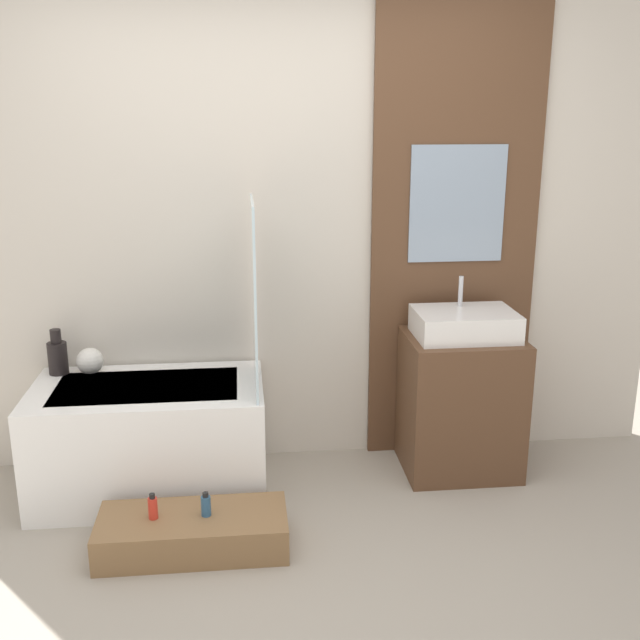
% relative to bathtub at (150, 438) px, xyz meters
% --- Properties ---
extents(ground_plane, '(12.00, 12.00, 0.00)m').
position_rel_bathtub_xyz_m(ground_plane, '(0.67, -1.20, -0.29)').
color(ground_plane, '#A39989').
extents(wall_tiled_back, '(4.20, 0.06, 2.60)m').
position_rel_bathtub_xyz_m(wall_tiled_back, '(0.67, 0.38, 1.01)').
color(wall_tiled_back, beige).
rests_on(wall_tiled_back, ground_plane).
extents(wall_wood_accent, '(0.90, 0.04, 2.60)m').
position_rel_bathtub_xyz_m(wall_wood_accent, '(1.62, 0.33, 1.02)').
color(wall_wood_accent, brown).
rests_on(wall_wood_accent, ground_plane).
extents(bathtub, '(1.14, 0.66, 0.57)m').
position_rel_bathtub_xyz_m(bathtub, '(0.00, 0.00, 0.00)').
color(bathtub, white).
rests_on(bathtub, ground_plane).
extents(glass_shower_screen, '(0.01, 0.53, 0.91)m').
position_rel_bathtub_xyz_m(glass_shower_screen, '(0.54, -0.05, 0.74)').
color(glass_shower_screen, silver).
rests_on(glass_shower_screen, bathtub).
extents(wooden_step_bench, '(0.83, 0.36, 0.16)m').
position_rel_bathtub_xyz_m(wooden_step_bench, '(0.23, -0.57, -0.20)').
color(wooden_step_bench, olive).
rests_on(wooden_step_bench, ground_plane).
extents(vanity_cabinet, '(0.59, 0.48, 0.75)m').
position_rel_bathtub_xyz_m(vanity_cabinet, '(1.62, 0.07, 0.09)').
color(vanity_cabinet, brown).
rests_on(vanity_cabinet, ground_plane).
extents(sink, '(0.51, 0.36, 0.30)m').
position_rel_bathtub_xyz_m(sink, '(1.62, 0.07, 0.53)').
color(sink, white).
rests_on(sink, vanity_cabinet).
extents(vase_tall_dark, '(0.10, 0.10, 0.24)m').
position_rel_bathtub_xyz_m(vase_tall_dark, '(-0.47, 0.23, 0.38)').
color(vase_tall_dark, black).
rests_on(vase_tall_dark, bathtub).
extents(vase_round_light, '(0.14, 0.14, 0.14)m').
position_rel_bathtub_xyz_m(vase_round_light, '(-0.31, 0.21, 0.35)').
color(vase_round_light, silver).
rests_on(vase_round_light, bathtub).
extents(bottle_soap_primary, '(0.04, 0.04, 0.12)m').
position_rel_bathtub_xyz_m(bottle_soap_primary, '(0.07, -0.57, -0.07)').
color(bottle_soap_primary, red).
rests_on(bottle_soap_primary, wooden_step_bench).
extents(bottle_soap_secondary, '(0.04, 0.04, 0.11)m').
position_rel_bathtub_xyz_m(bottle_soap_secondary, '(0.30, -0.57, -0.07)').
color(bottle_soap_secondary, '#2D567A').
rests_on(bottle_soap_secondary, wooden_step_bench).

